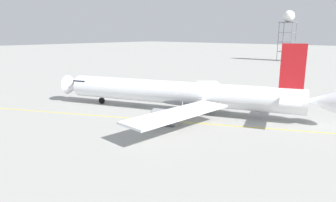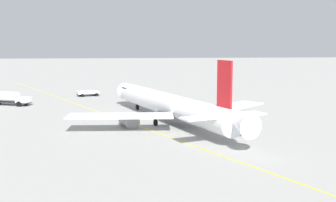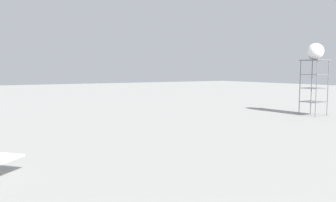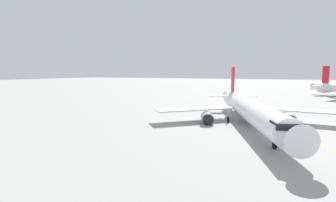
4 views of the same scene
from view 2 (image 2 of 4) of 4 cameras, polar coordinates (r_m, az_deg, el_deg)
name	(u,v)px [view 2 (image 2 of 4)]	position (r m, az deg, el deg)	size (l,w,h in m)	color
ground_plane	(176,127)	(64.92, 1.07, -3.58)	(600.00, 600.00, 0.00)	#9E9E99
airliner_main	(170,106)	(67.70, 0.32, -0.71)	(33.15, 42.16, 11.08)	white
pushback_tug_truck	(88,93)	(104.32, -10.99, 1.12)	(5.73, 4.02, 1.30)	#232326
fuel_tanker_truck	(7,98)	(93.77, -21.25, 0.44)	(9.82, 5.78, 2.87)	#232326
taxiway_centreline	(148,130)	(63.02, -2.73, -3.93)	(77.62, 158.31, 0.01)	yellow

